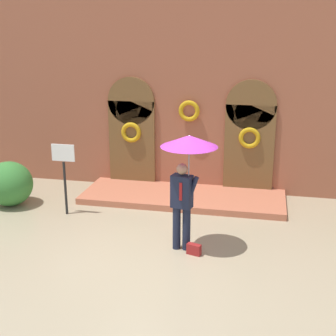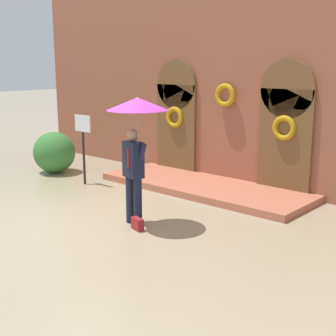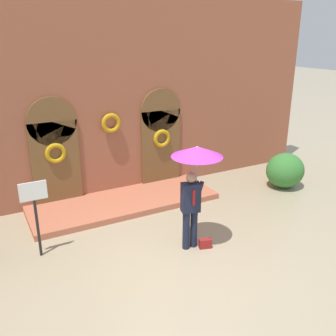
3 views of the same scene
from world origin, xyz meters
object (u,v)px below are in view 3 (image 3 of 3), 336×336
at_px(sign_post, 35,207).
at_px(shrub_right, 285,170).
at_px(handbag, 205,244).
at_px(person_with_umbrella, 195,167).

xyz_separation_m(sign_post, shrub_right, (7.50, 0.40, -0.62)).
bearing_deg(handbag, shrub_right, 39.81).
height_order(handbag, shrub_right, shrub_right).
bearing_deg(sign_post, person_with_umbrella, -21.71).
relative_size(handbag, shrub_right, 0.23).
xyz_separation_m(handbag, sign_post, (-3.32, 1.45, 1.05)).
distance_m(person_with_umbrella, shrub_right, 4.87).
height_order(person_with_umbrella, shrub_right, person_with_umbrella).
relative_size(person_with_umbrella, handbag, 8.44).
xyz_separation_m(handbag, shrub_right, (4.18, 1.84, 0.44)).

